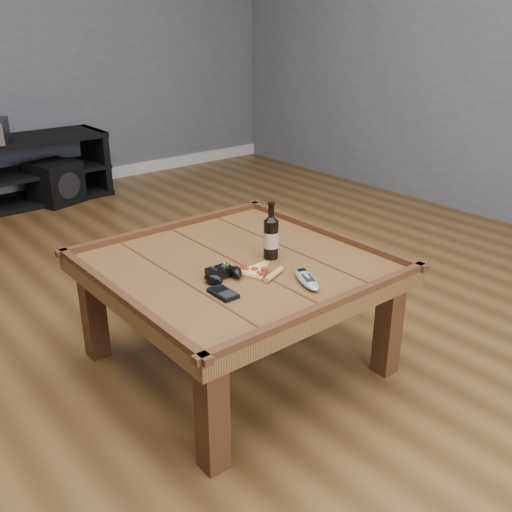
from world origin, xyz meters
TOP-DOWN VIEW (x-y plane):
  - ground at (0.00, 0.00)m, footprint 6.00×6.00m
  - baseboard at (0.00, 2.99)m, footprint 5.00×0.02m
  - coffee_table at (0.00, 0.00)m, footprint 1.03×1.03m
  - media_console at (0.00, 2.75)m, footprint 1.40×0.45m
  - beer_bottle at (0.13, -0.05)m, footprint 0.06×0.06m
  - game_controller at (-0.13, -0.09)m, footprint 0.16×0.11m
  - pizza_slice at (-0.00, -0.13)m, footprint 0.20×0.25m
  - smartphone at (-0.20, -0.19)m, footprint 0.06×0.11m
  - remote_control at (0.08, -0.30)m, footprint 0.13×0.20m
  - subwoofer at (0.27, 2.61)m, footprint 0.39×0.39m

SIDE VIEW (x-z plane):
  - ground at x=0.00m, z-range 0.00..0.00m
  - baseboard at x=0.00m, z-range 0.00..0.10m
  - subwoofer at x=0.27m, z-range 0.00..0.31m
  - media_console at x=0.00m, z-range 0.00..0.50m
  - coffee_table at x=0.00m, z-range 0.15..0.63m
  - smartphone at x=-0.20m, z-range 0.45..0.46m
  - pizza_slice at x=0.00m, z-range 0.45..0.47m
  - remote_control at x=0.08m, z-range 0.45..0.48m
  - game_controller at x=-0.13m, z-range 0.45..0.49m
  - beer_bottle at x=0.13m, z-range 0.43..0.65m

